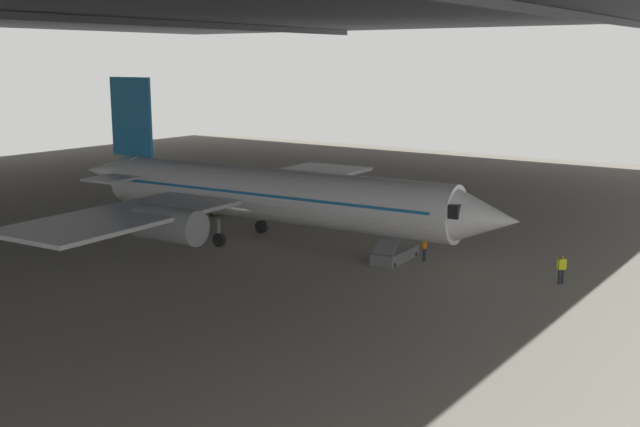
{
  "coord_description": "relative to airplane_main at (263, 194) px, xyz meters",
  "views": [
    {
      "loc": [
        -37.55,
        -32.94,
        11.94
      ],
      "look_at": [
        0.81,
        -5.64,
        2.45
      ],
      "focal_mm": 43.0,
      "sensor_mm": 36.0,
      "label": 1
    }
  ],
  "objects": [
    {
      "name": "ground_plane",
      "position": [
        -0.53,
        1.27,
        -3.31
      ],
      "size": [
        110.0,
        110.0,
        0.0
      ],
      "primitive_type": "plane",
      "color": "gray"
    },
    {
      "name": "airplane_main",
      "position": [
        0.0,
        0.0,
        0.0
      ],
      "size": [
        32.67,
        33.81,
        10.7
      ],
      "color": "white",
      "rests_on": "ground_plane"
    },
    {
      "name": "boarding_stairs",
      "position": [
        1.15,
        -9.35,
        -2.59
      ],
      "size": [
        4.12,
        1.74,
        4.5
      ],
      "color": "slate",
      "rests_on": "ground_plane"
    },
    {
      "name": "crew_worker_near_nose",
      "position": [
        2.03,
        -19.16,
        -2.39
      ],
      "size": [
        0.4,
        0.44,
        1.62
      ],
      "color": "#232838",
      "rests_on": "ground_plane"
    },
    {
      "name": "crew_worker_by_stairs",
      "position": [
        1.98,
        -10.88,
        -2.42
      ],
      "size": [
        0.54,
        0.3,
        1.57
      ],
      "color": "#232838",
      "rests_on": "ground_plane"
    },
    {
      "name": "baggage_tug",
      "position": [
        5.04,
        9.41,
        -2.78
      ],
      "size": [
        1.71,
        2.42,
        0.9
      ],
      "color": "yellow",
      "rests_on": "ground_plane"
    }
  ]
}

